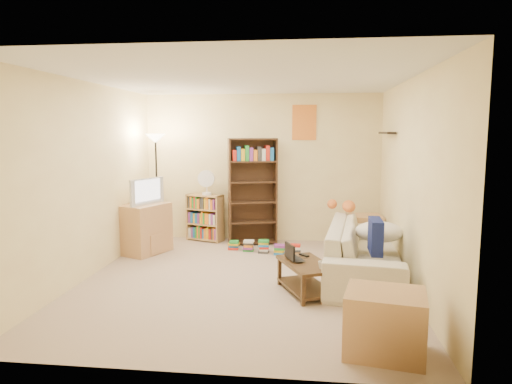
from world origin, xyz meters
The scene contains 19 objects.
room centered at (0.00, 0.01, 1.62)m, with size 4.50×4.54×2.52m.
sofa centered at (1.55, 0.37, 0.34)m, with size 1.19×2.42×0.68m, color beige.
navy_pillow centered at (1.60, -0.14, 0.65)m, with size 0.45×0.13×0.40m, color navy.
cream_blanket centered at (1.72, 0.41, 0.58)m, with size 0.63×0.45×0.27m, color white.
tabby_cat centered at (1.36, 1.30, 0.77)m, with size 0.54×0.24×0.18m.
coffee_table centered at (0.79, -0.35, 0.23)m, with size 0.75×0.94×0.36m.
laptop centered at (0.71, -0.24, 0.38)m, with size 0.31×0.36×0.02m, color black.
laptop_screen centered at (0.60, -0.29, 0.47)m, with size 0.01×0.27×0.18m, color white.
mug centered at (0.97, -0.57, 0.41)m, with size 0.13×0.13×0.09m, color silver.
tv_remote centered at (0.76, -0.06, 0.37)m, with size 0.05×0.15×0.02m, color black.
tv_stand centered at (-1.70, 1.17, 0.38)m, with size 0.51×0.71×0.76m, color tan.
television centered at (-1.70, 1.17, 0.96)m, with size 0.36×0.67×0.40m, color black.
tall_bookshelf centered at (-0.11, 1.90, 0.93)m, with size 0.83×0.47×1.76m.
short_bookshelf centered at (-0.96, 2.05, 0.40)m, with size 0.67×0.43×0.80m.
desk_fan centered at (-0.91, 2.01, 1.03)m, with size 0.28×0.16×0.42m.
floor_lamp centered at (-1.65, 1.62, 1.46)m, with size 0.31×0.31×1.83m.
side_table centered at (1.72, 1.74, 0.28)m, with size 0.49×0.49×0.56m, color tan.
end_cabinet centered at (1.46, -1.74, 0.27)m, with size 0.65×0.54×0.54m, color tan.
book_stacks centered at (0.15, 1.35, 0.09)m, with size 1.16×0.43×0.20m.
Camera 1 is at (0.80, -5.51, 1.87)m, focal length 32.00 mm.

